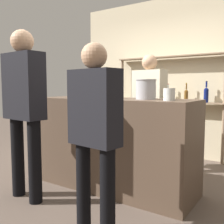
# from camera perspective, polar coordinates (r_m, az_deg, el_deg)

# --- Properties ---
(ground_plane) EXTENTS (16.00, 16.00, 0.00)m
(ground_plane) POSITION_cam_1_polar(r_m,az_deg,el_deg) (3.37, 0.00, -15.91)
(ground_plane) COLOR brown
(bar_counter) EXTENTS (2.02, 0.69, 1.09)m
(bar_counter) POSITION_cam_1_polar(r_m,az_deg,el_deg) (3.22, 0.00, -6.80)
(bar_counter) COLOR brown
(bar_counter) RESTS_ON ground_plane
(back_wall) EXTENTS (3.62, 0.12, 2.80)m
(back_wall) POSITION_cam_1_polar(r_m,az_deg,el_deg) (4.88, 12.90, 7.32)
(back_wall) COLOR beige
(back_wall) RESTS_ON ground_plane
(back_shelf) EXTENTS (1.93, 0.18, 1.76)m
(back_shelf) POSITION_cam_1_polar(r_m,az_deg,el_deg) (4.71, 11.99, 4.48)
(back_shelf) COLOR #897056
(back_shelf) RESTS_ON ground_plane
(counter_bottle_0) EXTENTS (0.08, 0.08, 0.35)m
(counter_bottle_0) POSITION_cam_1_polar(r_m,az_deg,el_deg) (3.54, -6.00, 5.45)
(counter_bottle_0) COLOR silver
(counter_bottle_0) RESTS_ON bar_counter
(counter_bottle_1) EXTENTS (0.08, 0.08, 0.34)m
(counter_bottle_1) POSITION_cam_1_polar(r_m,az_deg,el_deg) (3.06, 0.84, 5.41)
(counter_bottle_1) COLOR #0F1956
(counter_bottle_1) RESTS_ON bar_counter
(counter_bottle_2) EXTENTS (0.08, 0.08, 0.33)m
(counter_bottle_2) POSITION_cam_1_polar(r_m,az_deg,el_deg) (3.40, -4.68, 5.32)
(counter_bottle_2) COLOR #0F1956
(counter_bottle_2) RESTS_ON bar_counter
(wine_glass) EXTENTS (0.08, 0.08, 0.18)m
(wine_glass) POSITION_cam_1_polar(r_m,az_deg,el_deg) (3.25, -6.92, 5.30)
(wine_glass) COLOR silver
(wine_glass) RESTS_ON bar_counter
(ice_bucket) EXTENTS (0.23, 0.23, 0.22)m
(ice_bucket) POSITION_cam_1_polar(r_m,az_deg,el_deg) (2.91, 7.36, 4.90)
(ice_bucket) COLOR #B2B2B7
(ice_bucket) RESTS_ON bar_counter
(cork_jar) EXTENTS (0.12, 0.12, 0.13)m
(cork_jar) POSITION_cam_1_polar(r_m,az_deg,el_deg) (2.67, 12.34, 3.74)
(cork_jar) COLOR silver
(cork_jar) RESTS_ON bar_counter
(customer_left) EXTENTS (0.51, 0.26, 1.83)m
(customer_left) POSITION_cam_1_polar(r_m,az_deg,el_deg) (2.96, -18.58, 2.09)
(customer_left) COLOR black
(customer_left) RESTS_ON ground_plane
(customer_right) EXTENTS (0.46, 0.25, 1.58)m
(customer_right) POSITION_cam_1_polar(r_m,az_deg,el_deg) (2.10, -3.81, -3.03)
(customer_right) COLOR black
(customer_right) RESTS_ON ground_plane
(server_behind_counter) EXTENTS (0.51, 0.28, 1.70)m
(server_behind_counter) POSITION_cam_1_polar(r_m,az_deg,el_deg) (3.86, 8.05, 1.81)
(server_behind_counter) COLOR #575347
(server_behind_counter) RESTS_ON ground_plane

